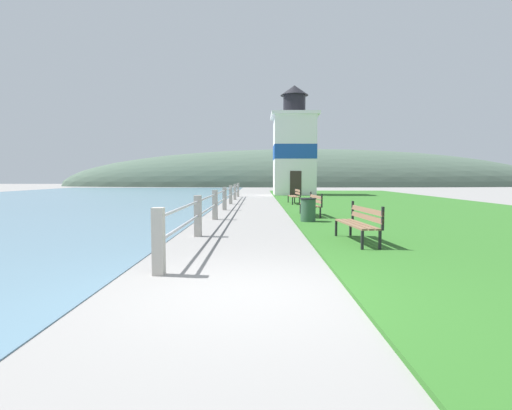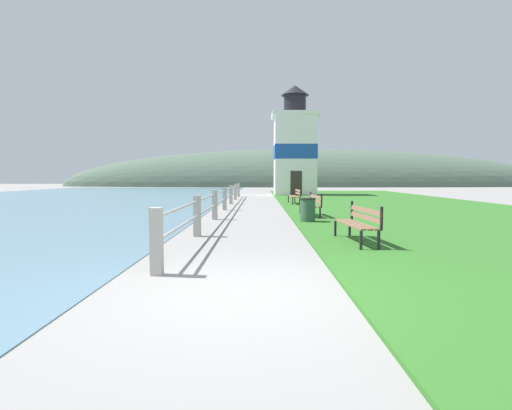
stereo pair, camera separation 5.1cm
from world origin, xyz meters
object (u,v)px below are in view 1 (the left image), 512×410
object	(u,v)px
park_bench_midway	(312,203)
park_bench_far	(295,195)
trash_bin	(308,211)
lighthouse	(294,149)
park_bench_near	(360,221)

from	to	relation	value
park_bench_midway	park_bench_far	bearing A→B (deg)	-94.98
park_bench_midway	trash_bin	world-z (taller)	park_bench_midway
park_bench_midway	lighthouse	size ratio (longest dim) A/B	0.21
park_bench_near	park_bench_far	size ratio (longest dim) A/B	0.99
park_bench_near	trash_bin	distance (m)	4.25
park_bench_far	trash_bin	size ratio (longest dim) A/B	2.37
lighthouse	park_bench_near	bearing A→B (deg)	-91.50
park_bench_midway	park_bench_near	bearing A→B (deg)	87.53
park_bench_midway	lighthouse	bearing A→B (deg)	-97.92
park_bench_near	park_bench_far	xyz separation A→B (m)	(-0.28, 12.94, 0.00)
park_bench_midway	park_bench_far	distance (m)	6.89
park_bench_far	lighthouse	world-z (taller)	lighthouse
park_bench_near	lighthouse	world-z (taller)	lighthouse
trash_bin	park_bench_midway	bearing A→B (deg)	78.29
lighthouse	trash_bin	size ratio (longest dim) A/B	10.73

